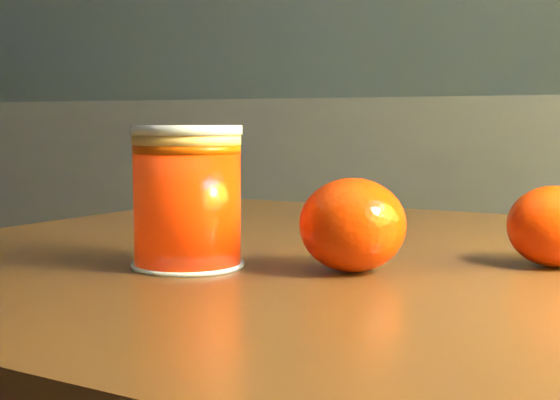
% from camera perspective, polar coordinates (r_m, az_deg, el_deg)
% --- Properties ---
extents(kitchen_counter, '(3.15, 0.60, 0.90)m').
position_cam_1_polar(kitchen_counter, '(2.17, -2.16, -4.84)').
color(kitchen_counter, '#494A4E').
rests_on(kitchen_counter, ground).
extents(table, '(1.08, 0.83, 0.74)m').
position_cam_1_polar(table, '(0.62, 15.51, -13.47)').
color(table, brown).
rests_on(table, ground).
extents(juice_glass, '(0.08, 0.08, 0.10)m').
position_cam_1_polar(juice_glass, '(0.57, -6.80, 0.18)').
color(juice_glass, '#FF2E05').
rests_on(juice_glass, table).
extents(orange_front, '(0.09, 0.09, 0.07)m').
position_cam_1_polar(orange_front, '(0.55, 5.33, -1.83)').
color(orange_front, '#E63604').
rests_on(orange_front, table).
extents(orange_back, '(0.08, 0.08, 0.06)m').
position_cam_1_polar(orange_back, '(0.60, 19.42, -1.82)').
color(orange_back, '#E63604').
rests_on(orange_back, table).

